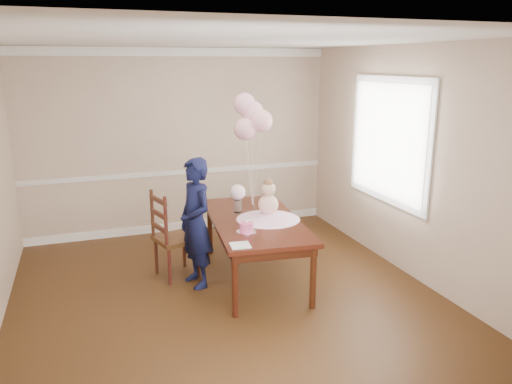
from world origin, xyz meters
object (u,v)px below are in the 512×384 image
Objects in this scene: dining_table_top at (255,221)px; woman at (196,223)px; dining_chair_seat at (176,239)px; birthday_cake at (246,227)px.

woman reaches higher than dining_table_top.
woman is (0.17, -0.31, 0.28)m from dining_chair_seat.
woman is (-0.69, 0.03, 0.04)m from dining_table_top.
dining_table_top is 0.69m from woman.
dining_chair_seat is 0.31× the size of woman.
woman reaches higher than dining_chair_seat.
dining_chair_seat is at bearing 129.12° from birthday_cake.
woman is (-0.45, 0.45, -0.05)m from birthday_cake.
woman is at bearing -176.60° from dining_table_top.
woman reaches higher than birthday_cake.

